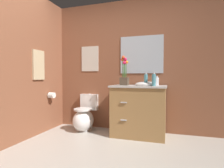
{
  "coord_description": "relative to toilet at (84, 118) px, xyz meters",
  "views": [
    {
      "loc": [
        0.96,
        -1.66,
        1.02
      ],
      "look_at": [
        -0.01,
        1.41,
        0.9
      ],
      "focal_mm": 29.03,
      "sensor_mm": 36.0,
      "label": 1
    }
  ],
  "objects": [
    {
      "name": "wall_back",
      "position": [
        0.8,
        0.3,
        1.01
      ],
      "size": [
        3.93,
        0.05,
        2.5
      ],
      "primitive_type": "cube",
      "color": "brown",
      "rests_on": "ground_plane"
    },
    {
      "name": "wall_left",
      "position": [
        -0.69,
        -0.96,
        1.01
      ],
      "size": [
        0.05,
        4.94,
        2.5
      ],
      "primitive_type": "cube",
      "color": "brown",
      "rests_on": "ground_plane"
    },
    {
      "name": "toilet",
      "position": [
        0.0,
        0.0,
        0.0
      ],
      "size": [
        0.38,
        0.59,
        0.69
      ],
      "color": "white",
      "rests_on": "ground_plane"
    },
    {
      "name": "vanity_cabinet",
      "position": [
        1.06,
        -0.03,
        0.21
      ],
      "size": [
        0.94,
        0.56,
        1.06
      ],
      "color": "#9E7242",
      "rests_on": "ground_plane"
    },
    {
      "name": "flower_vase",
      "position": [
        0.81,
        -0.05,
        0.84
      ],
      "size": [
        0.14,
        0.14,
        0.52
      ],
      "color": "#4C3D2D",
      "rests_on": "vanity_cabinet"
    },
    {
      "name": "soap_bottle",
      "position": [
        1.32,
        -0.15,
        0.74
      ],
      "size": [
        0.06,
        0.06,
        0.22
      ],
      "color": "teal",
      "rests_on": "vanity_cabinet"
    },
    {
      "name": "lotion_bottle",
      "position": [
        1.35,
        0.05,
        0.71
      ],
      "size": [
        0.07,
        0.07,
        0.16
      ],
      "color": "white",
      "rests_on": "vanity_cabinet"
    },
    {
      "name": "hand_wash_bottle",
      "position": [
        1.19,
        -0.09,
        0.74
      ],
      "size": [
        0.06,
        0.06,
        0.21
      ],
      "color": "teal",
      "rests_on": "vanity_cabinet"
    },
    {
      "name": "wall_poster",
      "position": [
        0.0,
        0.27,
        1.16
      ],
      "size": [
        0.37,
        0.01,
        0.51
      ],
      "primitive_type": "cube",
      "color": "beige"
    },
    {
      "name": "wall_mirror",
      "position": [
        1.06,
        0.27,
        1.21
      ],
      "size": [
        0.8,
        0.01,
        0.7
      ],
      "primitive_type": "cube",
      "color": "#B2BCC6"
    },
    {
      "name": "hanging_towel",
      "position": [
        -0.65,
        -0.49,
        1.0
      ],
      "size": [
        0.03,
        0.28,
        0.52
      ],
      "primitive_type": "cube",
      "color": "tan"
    },
    {
      "name": "toilet_paper_roll",
      "position": [
        -0.59,
        -0.2,
        0.44
      ],
      "size": [
        0.11,
        0.11,
        0.11
      ],
      "primitive_type": "cylinder",
      "rotation": [
        0.0,
        1.57,
        0.0
      ],
      "color": "white"
    }
  ]
}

